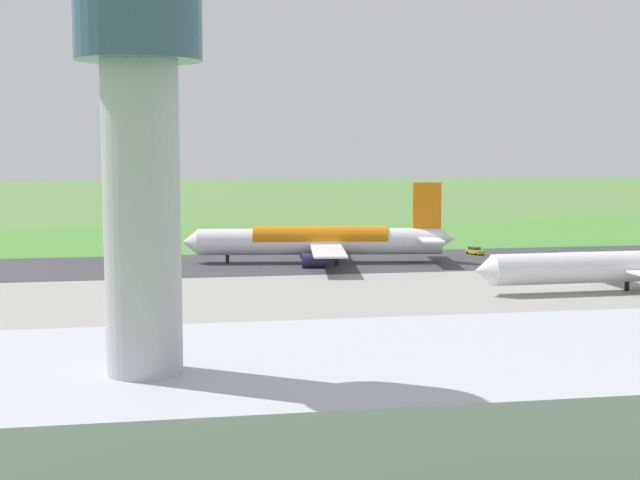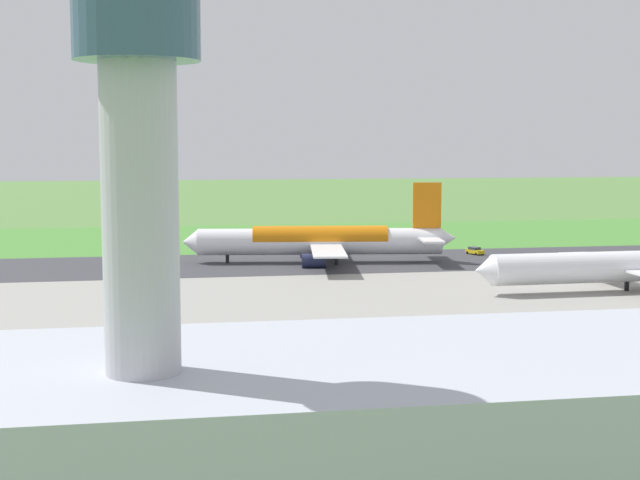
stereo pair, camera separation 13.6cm
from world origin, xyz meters
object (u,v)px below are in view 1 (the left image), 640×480
airliner_parked_near (629,266)px  traffic_cone_orange (295,239)px  service_car_followme (475,251)px  terminal_building (622,412)px  airliner_main (322,241)px  no_stopping_sign (308,232)px

airliner_parked_near → traffic_cone_orange: 94.77m
airliner_parked_near → traffic_cone_orange: bearing=-64.1°
airliner_parked_near → service_car_followme: airliner_parked_near is taller
terminal_building → traffic_cone_orange: terminal_building is taller
terminal_building → traffic_cone_orange: (-1.63, -162.50, -5.28)m
airliner_main → traffic_cone_orange: size_ratio=98.35×
terminal_building → service_car_followme: 131.38m
airliner_parked_near → terminal_building: size_ratio=0.56×
no_stopping_sign → traffic_cone_orange: size_ratio=5.21×
traffic_cone_orange → airliner_main: bearing=88.8°
airliner_main → airliner_parked_near: size_ratio=1.05×
airliner_main → service_car_followme: airliner_main is taller
terminal_building → traffic_cone_orange: size_ratio=167.87×
service_car_followme → airliner_parked_near: bearing=99.4°
airliner_main → service_car_followme: (-34.10, -6.99, -3.51)m
service_car_followme → traffic_cone_orange: service_car_followme is taller
no_stopping_sign → airliner_parked_near: bearing=113.3°
terminal_building → traffic_cone_orange: bearing=-90.6°
traffic_cone_orange → no_stopping_sign: bearing=-148.1°
airliner_parked_near → terminal_building: bearing=60.9°
airliner_main → terminal_building: 119.60m
service_car_followme → no_stopping_sign: no_stopping_sign is taller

